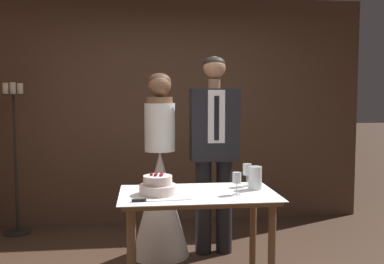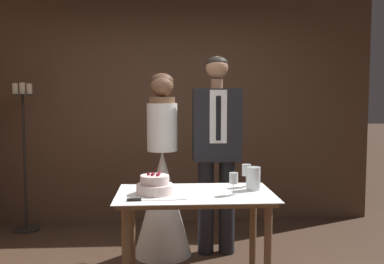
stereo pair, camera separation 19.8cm
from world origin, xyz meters
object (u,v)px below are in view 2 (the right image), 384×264
at_px(cake_knife, 145,200).
at_px(candle_stand, 24,157).
at_px(cake_table, 195,207).
at_px(wine_glass_middle, 234,179).
at_px(tiered_cake, 155,185).
at_px(wine_glass_near, 246,171).
at_px(hurricane_candle, 254,179).
at_px(groom, 217,144).
at_px(bride, 162,189).

xyz_separation_m(cake_knife, candle_stand, (-1.41, 1.82, 0.06)).
xyz_separation_m(cake_table, wine_glass_middle, (0.28, -0.09, 0.23)).
distance_m(tiered_cake, wine_glass_middle, 0.59).
height_order(wine_glass_near, hurricane_candle, wine_glass_near).
relative_size(wine_glass_middle, candle_stand, 0.10).
bearing_deg(wine_glass_middle, candle_stand, 140.63).
relative_size(cake_table, groom, 0.64).
bearing_deg(cake_knife, tiered_cake, 71.15).
height_order(wine_glass_middle, candle_stand, candle_stand).
bearing_deg(candle_stand, wine_glass_middle, -39.37).
relative_size(wine_glass_near, groom, 0.10).
bearing_deg(cake_knife, hurricane_candle, 16.98).
distance_m(tiered_cake, groom, 0.99).
height_order(cake_knife, wine_glass_near, wine_glass_near).
distance_m(cake_knife, candle_stand, 2.30).
bearing_deg(wine_glass_near, bride, 139.00).
bearing_deg(tiered_cake, wine_glass_near, 15.20).
bearing_deg(hurricane_candle, wine_glass_middle, -138.18).
distance_m(wine_glass_near, groom, 0.63).
bearing_deg(groom, wine_glass_middle, -88.37).
bearing_deg(groom, tiered_cake, -125.24).
height_order(cake_knife, bride, bride).
bearing_deg(groom, cake_knife, -121.57).
bearing_deg(tiered_cake, cake_knife, -105.81).
xyz_separation_m(cake_knife, groom, (0.62, 1.00, 0.28)).
bearing_deg(bride, hurricane_candle, -44.72).
distance_m(tiered_cake, candle_stand, 2.17).
xyz_separation_m(wine_glass_middle, candle_stand, (-2.05, 1.68, -0.06)).
distance_m(cake_table, groom, 0.90).
bearing_deg(wine_glass_middle, wine_glass_near, 62.07).
xyz_separation_m(cake_table, tiered_cake, (-0.30, -0.01, 0.17)).
relative_size(tiered_cake, bride, 0.16).
height_order(cake_knife, groom, groom).
height_order(cake_table, bride, bride).
distance_m(hurricane_candle, candle_stand, 2.70).
height_order(tiered_cake, wine_glass_near, wine_glass_near).
bearing_deg(groom, hurricane_candle, -73.70).
relative_size(wine_glass_near, hurricane_candle, 1.02).
height_order(cake_table, candle_stand, candle_stand).
distance_m(cake_table, candle_stand, 2.38).
height_order(tiered_cake, candle_stand, candle_stand).
xyz_separation_m(cake_table, hurricane_candle, (0.46, 0.07, 0.19)).
distance_m(wine_glass_near, hurricane_candle, 0.13).
relative_size(cake_table, bride, 0.69).
xyz_separation_m(wine_glass_near, wine_glass_middle, (-0.15, -0.28, -0.01)).
bearing_deg(wine_glass_near, candle_stand, 147.41).
bearing_deg(cake_knife, bride, 80.65).
relative_size(tiered_cake, wine_glass_middle, 1.65).
xyz_separation_m(cake_table, candle_stand, (-1.77, 1.59, 0.17)).
bearing_deg(hurricane_candle, bride, 135.28).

